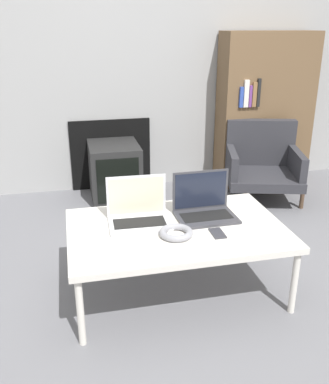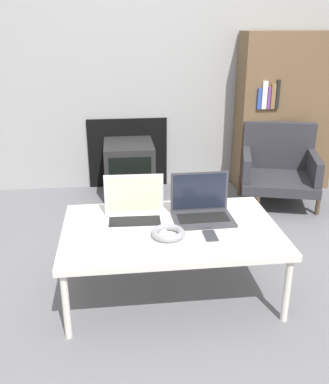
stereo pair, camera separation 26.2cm
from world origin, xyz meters
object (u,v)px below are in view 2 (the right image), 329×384
(laptop_right, at_px, (202,208))
(headphones, at_px, (168,233))
(phone, at_px, (210,236))
(tv, at_px, (129,170))
(laptop_left, at_px, (134,211))
(armchair, at_px, (278,165))

(laptop_right, xyz_separation_m, headphones, (-0.22, -0.22, -0.04))
(laptop_right, xyz_separation_m, phone, (-0.00, -0.25, -0.05))
(laptop_right, bearing_deg, tv, 103.65)
(laptop_left, bearing_deg, armchair, 43.50)
(laptop_right, xyz_separation_m, tv, (-0.37, 1.41, -0.22))
(laptop_left, height_order, phone, laptop_left)
(laptop_left, distance_m, laptop_right, 0.39)
(armchair, bearing_deg, laptop_right, -112.95)
(tv, bearing_deg, headphones, -84.91)
(laptop_left, height_order, armchair, armchair)
(laptop_right, bearing_deg, phone, -91.29)
(laptop_left, relative_size, laptop_right, 1.01)
(laptop_left, relative_size, phone, 2.92)
(laptop_left, relative_size, headphones, 1.93)
(laptop_right, xyz_separation_m, armchair, (0.91, 1.15, -0.13))
(laptop_left, xyz_separation_m, laptop_right, (0.39, 0.00, 0.00))
(phone, relative_size, tv, 0.23)
(tv, xyz_separation_m, armchair, (1.28, -0.27, 0.09))
(armchair, bearing_deg, tv, -176.24)
(tv, distance_m, armchair, 1.31)
(headphones, xyz_separation_m, armchair, (1.14, 1.36, -0.10))
(headphones, bearing_deg, phone, -7.59)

